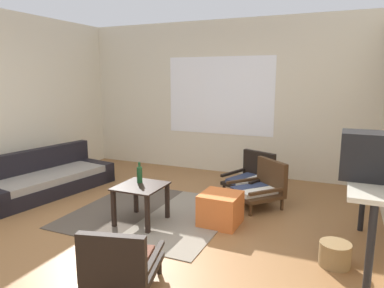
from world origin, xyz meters
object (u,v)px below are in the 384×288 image
ottoman_orange (221,209)px  coffee_table (141,194)px  couch (46,180)px  wicker_basket (335,254)px  armchair_striped_foreground (121,264)px  clay_vase (369,153)px  crt_television (373,156)px  glass_bottle (140,174)px  console_shelf (369,185)px  armchair_by_window (251,176)px  armchair_corner (261,186)px

ottoman_orange → coffee_table: bearing=-158.8°
couch → wicker_basket: (4.08, -0.53, -0.08)m
armchair_striped_foreground → clay_vase: size_ratio=2.24×
ottoman_orange → crt_television: bearing=-14.2°
coffee_table → glass_bottle: (-0.07, 0.09, 0.20)m
armchair_striped_foreground → wicker_basket: size_ratio=2.47×
armchair_striped_foreground → crt_television: bearing=34.6°
coffee_table → wicker_basket: 2.17m
coffee_table → armchair_striped_foreground: size_ratio=0.78×
console_shelf → crt_television: size_ratio=2.88×
couch → armchair_striped_foreground: size_ratio=2.94×
ottoman_orange → clay_vase: 1.72m
crt_television → clay_vase: (0.00, 0.60, -0.09)m
armchair_by_window → armchair_corner: armchair_corner is taller
armchair_corner → crt_television: bearing=-44.1°
couch → crt_television: (4.32, -0.45, 0.85)m
armchair_striped_foreground → clay_vase: 2.66m
armchair_by_window → crt_television: crt_television is taller
coffee_table → clay_vase: 2.53m
armchair_by_window → glass_bottle: 1.87m
crt_television → glass_bottle: bearing=176.8°
glass_bottle → armchair_striped_foreground: bearing=-63.8°
coffee_table → armchair_striped_foreground: armchair_striped_foreground is taller
console_shelf → armchair_striped_foreground: bearing=-142.3°
wicker_basket → glass_bottle: bearing=174.4°
glass_bottle → wicker_basket: (2.23, -0.22, -0.46)m
armchair_corner → couch: bearing=-166.7°
console_shelf → glass_bottle: size_ratio=6.06×
coffee_table → console_shelf: (2.40, 0.11, 0.37)m
armchair_corner → wicker_basket: 1.61m
clay_vase → console_shelf: bearing=-90.0°
wicker_basket → crt_television: bearing=18.7°
armchair_striped_foreground → armchair_corner: (0.57, 2.42, 0.02)m
coffee_table → crt_television: 2.49m
armchair_corner → crt_television: crt_television is taller
coffee_table → couch: bearing=168.2°
coffee_table → armchair_by_window: bearing=61.0°
coffee_table → armchair_striped_foreground: 1.42m
couch → ottoman_orange: couch is taller
armchair_striped_foreground → glass_bottle: glass_bottle is taller
armchair_striped_foreground → clay_vase: bearing=45.7°
console_shelf → clay_vase: (0.00, 0.45, 0.22)m
armchair_corner → console_shelf: bearing=-40.2°
console_shelf → wicker_basket: size_ratio=5.34×
coffee_table → glass_bottle: size_ratio=2.20×
armchair_by_window → armchair_striped_foreground: 2.95m
armchair_by_window → crt_television: (1.48, -1.70, 0.79)m
couch → clay_vase: (4.33, 0.16, 0.76)m
armchair_striped_foreground → armchair_corner: 2.49m
glass_bottle → console_shelf: bearing=0.3°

